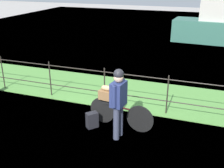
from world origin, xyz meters
name	(u,v)px	position (x,y,z in m)	size (l,w,h in m)	color
ground_plane	(74,140)	(0.00, 0.00, 0.00)	(60.00, 60.00, 0.00)	#9E9993
grass_strip	(116,91)	(0.00, 2.99, 0.01)	(27.00, 2.40, 0.03)	#569342
harbor_water	(159,42)	(0.00, 10.60, 0.00)	(30.00, 30.00, 0.00)	#426684
iron_fence	(105,84)	(0.00, 1.99, 0.65)	(18.04, 0.04, 1.13)	#28231E
bicycle_main	(120,114)	(0.81, 0.95, 0.36)	(1.70, 0.28, 0.68)	black
wooden_crate	(107,95)	(0.44, 1.00, 0.80)	(0.35, 0.24, 0.23)	brown
terrier_dog	(107,88)	(0.47, 1.00, 0.99)	(0.32, 0.17, 0.18)	tan
cyclist_person	(118,98)	(0.92, 0.49, 1.00)	(0.31, 0.54, 1.68)	#383D51
backpack_on_paving	(92,120)	(0.17, 0.68, 0.20)	(0.28, 0.18, 0.40)	black
moored_boat_near	(219,27)	(3.13, 11.57, 0.86)	(5.06, 2.05, 3.91)	#336656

